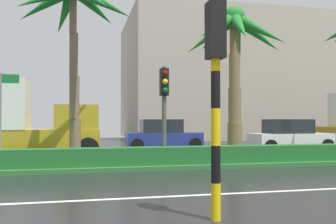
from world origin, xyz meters
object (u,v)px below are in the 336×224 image
at_px(street_name_sign, 0,107).
at_px(traffic_signal_foreground, 215,67).
at_px(palm_tree_centre, 73,10).
at_px(car_in_traffic_fourth, 290,136).
at_px(box_truck_lead, 25,123).
at_px(palm_tree_centre_right, 234,43).
at_px(car_in_traffic_third, 163,135).
at_px(traffic_signal_median_right, 164,97).

height_order(street_name_sign, traffic_signal_foreground, traffic_signal_foreground).
relative_size(palm_tree_centre, traffic_signal_foreground, 1.82).
bearing_deg(car_in_traffic_fourth, box_truck_lead, -177.75).
distance_m(traffic_signal_foreground, car_in_traffic_fourth, 15.22).
bearing_deg(car_in_traffic_fourth, palm_tree_centre_right, -140.30).
distance_m(street_name_sign, traffic_signal_foreground, 8.03).
height_order(box_truck_lead, car_in_traffic_third, box_truck_lead).
distance_m(palm_tree_centre, traffic_signal_median_right, 4.62).
bearing_deg(palm_tree_centre, car_in_traffic_third, 55.59).
height_order(car_in_traffic_third, car_in_traffic_fourth, same).
height_order(traffic_signal_median_right, box_truck_lead, traffic_signal_median_right).
bearing_deg(traffic_signal_median_right, palm_tree_centre_right, 22.38).
relative_size(palm_tree_centre, street_name_sign, 2.27).
height_order(palm_tree_centre_right, traffic_signal_median_right, palm_tree_centre_right).
distance_m(palm_tree_centre, street_name_sign, 4.45).
relative_size(palm_tree_centre, car_in_traffic_third, 1.59).
bearing_deg(car_in_traffic_fourth, street_name_sign, -156.69).
xyz_separation_m(car_in_traffic_third, car_in_traffic_fourth, (6.46, -2.79, 0.00)).
xyz_separation_m(traffic_signal_median_right, box_truck_lead, (-5.34, 4.91, -0.96)).
xyz_separation_m(palm_tree_centre, street_name_sign, (-2.14, -1.49, -3.60)).
bearing_deg(box_truck_lead, car_in_traffic_fourth, 2.25).
height_order(street_name_sign, car_in_traffic_fourth, street_name_sign).
bearing_deg(car_in_traffic_third, street_name_sign, -129.20).
relative_size(street_name_sign, box_truck_lead, 0.47).
bearing_deg(traffic_signal_foreground, car_in_traffic_fourth, -125.53).
bearing_deg(palm_tree_centre, street_name_sign, -145.22).
bearing_deg(traffic_signal_foreground, traffic_signal_median_right, -95.18).
relative_size(traffic_signal_foreground, car_in_traffic_fourth, 0.87).
bearing_deg(traffic_signal_foreground, palm_tree_centre, -72.37).
xyz_separation_m(palm_tree_centre_right, car_in_traffic_fourth, (4.96, 4.12, -3.99)).
distance_m(traffic_signal_median_right, car_in_traffic_fourth, 9.95).
bearing_deg(car_in_traffic_third, palm_tree_centre_right, -77.77).
height_order(traffic_signal_foreground, car_in_traffic_third, traffic_signal_foreground).
height_order(palm_tree_centre_right, traffic_signal_foreground, palm_tree_centre_right).
distance_m(street_name_sign, car_in_traffic_fourth, 14.71).
height_order(street_name_sign, car_in_traffic_third, street_name_sign).
xyz_separation_m(palm_tree_centre_right, traffic_signal_foreground, (-3.82, -8.18, -2.24)).
distance_m(street_name_sign, box_truck_lead, 5.30).
height_order(box_truck_lead, car_in_traffic_fourth, box_truck_lead).
height_order(palm_tree_centre, box_truck_lead, palm_tree_centre).
distance_m(palm_tree_centre_right, car_in_traffic_third, 8.12).
xyz_separation_m(traffic_signal_foreground, car_in_traffic_third, (2.33, 15.09, -1.75)).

